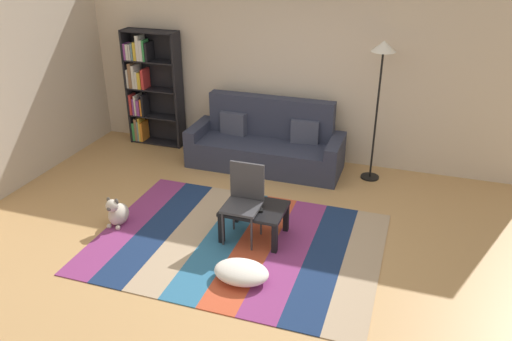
{
  "coord_description": "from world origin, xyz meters",
  "views": [
    {
      "loc": [
        1.72,
        -4.65,
        3.29
      ],
      "look_at": [
        -0.01,
        0.52,
        0.65
      ],
      "focal_mm": 35.9,
      "sensor_mm": 36.0,
      "label": 1
    }
  ],
  "objects_px": {
    "coffee_table": "(254,212)",
    "folding_chair": "(245,196)",
    "pouf": "(241,272)",
    "bookshelf": "(148,87)",
    "standing_lamp": "(382,66)",
    "tv_remote": "(261,208)",
    "couch": "(266,144)",
    "dog": "(117,213)"
  },
  "relations": [
    {
      "from": "tv_remote",
      "to": "folding_chair",
      "type": "height_order",
      "value": "folding_chair"
    },
    {
      "from": "pouf",
      "to": "bookshelf",
      "type": "bearing_deg",
      "value": 131.57
    },
    {
      "from": "couch",
      "to": "tv_remote",
      "type": "bearing_deg",
      "value": -74.34
    },
    {
      "from": "pouf",
      "to": "tv_remote",
      "type": "height_order",
      "value": "tv_remote"
    },
    {
      "from": "bookshelf",
      "to": "folding_chair",
      "type": "xyz_separation_m",
      "value": [
        2.42,
        -2.22,
        -0.41
      ]
    },
    {
      "from": "coffee_table",
      "to": "dog",
      "type": "height_order",
      "value": "dog"
    },
    {
      "from": "bookshelf",
      "to": "dog",
      "type": "xyz_separation_m",
      "value": [
        0.89,
        -2.46,
        -0.78
      ]
    },
    {
      "from": "dog",
      "to": "standing_lamp",
      "type": "xyz_separation_m",
      "value": [
        2.73,
        2.24,
        1.47
      ]
    },
    {
      "from": "coffee_table",
      "to": "bookshelf",
      "type": "bearing_deg",
      "value": 139.07
    },
    {
      "from": "couch",
      "to": "coffee_table",
      "type": "relative_size",
      "value": 3.2
    },
    {
      "from": "coffee_table",
      "to": "folding_chair",
      "type": "relative_size",
      "value": 0.79
    },
    {
      "from": "couch",
      "to": "pouf",
      "type": "xyz_separation_m",
      "value": [
        0.59,
        -2.72,
        -0.24
      ]
    },
    {
      "from": "couch",
      "to": "folding_chair",
      "type": "height_order",
      "value": "couch"
    },
    {
      "from": "bookshelf",
      "to": "tv_remote",
      "type": "distance_m",
      "value": 3.47
    },
    {
      "from": "pouf",
      "to": "standing_lamp",
      "type": "height_order",
      "value": "standing_lamp"
    },
    {
      "from": "couch",
      "to": "tv_remote",
      "type": "relative_size",
      "value": 15.07
    },
    {
      "from": "standing_lamp",
      "to": "folding_chair",
      "type": "distance_m",
      "value": 2.57
    },
    {
      "from": "standing_lamp",
      "to": "tv_remote",
      "type": "distance_m",
      "value": 2.54
    },
    {
      "from": "couch",
      "to": "bookshelf",
      "type": "height_order",
      "value": "bookshelf"
    },
    {
      "from": "dog",
      "to": "bookshelf",
      "type": "bearing_deg",
      "value": 109.79
    },
    {
      "from": "couch",
      "to": "dog",
      "type": "distance_m",
      "value": 2.49
    },
    {
      "from": "couch",
      "to": "standing_lamp",
      "type": "relative_size",
      "value": 1.16
    },
    {
      "from": "folding_chair",
      "to": "pouf",
      "type": "bearing_deg",
      "value": -62.75
    },
    {
      "from": "coffee_table",
      "to": "dog",
      "type": "bearing_deg",
      "value": -170.77
    },
    {
      "from": "couch",
      "to": "folding_chair",
      "type": "distance_m",
      "value": 1.98
    },
    {
      "from": "dog",
      "to": "couch",
      "type": "bearing_deg",
      "value": 61.4
    },
    {
      "from": "standing_lamp",
      "to": "tv_remote",
      "type": "xyz_separation_m",
      "value": [
        -1.0,
        -2.0,
        -1.22
      ]
    },
    {
      "from": "bookshelf",
      "to": "dog",
      "type": "bearing_deg",
      "value": -70.21
    },
    {
      "from": "dog",
      "to": "tv_remote",
      "type": "xyz_separation_m",
      "value": [
        1.73,
        0.25,
        0.24
      ]
    },
    {
      "from": "bookshelf",
      "to": "coffee_table",
      "type": "distance_m",
      "value": 3.41
    },
    {
      "from": "couch",
      "to": "dog",
      "type": "height_order",
      "value": "couch"
    },
    {
      "from": "standing_lamp",
      "to": "folding_chair",
      "type": "height_order",
      "value": "standing_lamp"
    },
    {
      "from": "bookshelf",
      "to": "tv_remote",
      "type": "xyz_separation_m",
      "value": [
        2.62,
        -2.22,
        -0.54
      ]
    },
    {
      "from": "pouf",
      "to": "standing_lamp",
      "type": "xyz_separation_m",
      "value": [
        0.95,
        2.79,
        1.53
      ]
    },
    {
      "from": "bookshelf",
      "to": "coffee_table",
      "type": "bearing_deg",
      "value": -40.93
    },
    {
      "from": "dog",
      "to": "folding_chair",
      "type": "bearing_deg",
      "value": 8.92
    },
    {
      "from": "couch",
      "to": "tv_remote",
      "type": "xyz_separation_m",
      "value": [
        0.54,
        -1.93,
        0.07
      ]
    },
    {
      "from": "coffee_table",
      "to": "folding_chair",
      "type": "distance_m",
      "value": 0.24
    },
    {
      "from": "standing_lamp",
      "to": "tv_remote",
      "type": "bearing_deg",
      "value": -116.6
    },
    {
      "from": "bookshelf",
      "to": "dog",
      "type": "height_order",
      "value": "bookshelf"
    },
    {
      "from": "dog",
      "to": "folding_chair",
      "type": "height_order",
      "value": "folding_chair"
    },
    {
      "from": "tv_remote",
      "to": "folding_chair",
      "type": "xyz_separation_m",
      "value": [
        -0.19,
        -0.01,
        0.13
      ]
    }
  ]
}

